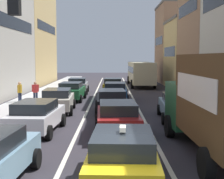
{
  "coord_description": "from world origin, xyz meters",
  "views": [
    {
      "loc": [
        -0.09,
        -7.71,
        3.47
      ],
      "look_at": [
        0.0,
        12.0,
        1.6
      ],
      "focal_mm": 54.19,
      "sensor_mm": 36.0,
      "label": 1
    }
  ],
  "objects_px": {
    "sedan_left_lane_third": "(56,100)",
    "taxi_centre_lane_front": "(121,156)",
    "bus_mid_queue_primary": "(139,72)",
    "pedestrian_near_kerb": "(34,91)",
    "removalist_box_truck": "(219,101)",
    "sedan_left_lane_fifth": "(76,85)",
    "sedan_right_lane_behind_truck": "(176,106)",
    "sedan_centre_lane_second": "(116,117)",
    "sedan_left_lane_fourth": "(70,91)",
    "pedestrian_mid_sidewalk": "(18,91)",
    "hatchback_centre_lane_third": "(110,101)",
    "sedan_centre_lane_fifth": "(111,85)",
    "coupe_centre_lane_fourth": "(114,91)",
    "wagon_left_lane_second": "(35,116)"
  },
  "relations": [
    {
      "from": "sedan_left_lane_third",
      "to": "taxi_centre_lane_front",
      "type": "bearing_deg",
      "value": -166.03
    },
    {
      "from": "bus_mid_queue_primary",
      "to": "pedestrian_near_kerb",
      "type": "xyz_separation_m",
      "value": [
        -9.3,
        -15.38,
        -0.81
      ]
    },
    {
      "from": "removalist_box_truck",
      "to": "sedan_left_lane_fifth",
      "type": "height_order",
      "value": "removalist_box_truck"
    },
    {
      "from": "sedan_right_lane_behind_truck",
      "to": "pedestrian_near_kerb",
      "type": "bearing_deg",
      "value": 57.37
    },
    {
      "from": "removalist_box_truck",
      "to": "sedan_left_lane_third",
      "type": "height_order",
      "value": "removalist_box_truck"
    },
    {
      "from": "removalist_box_truck",
      "to": "taxi_centre_lane_front",
      "type": "height_order",
      "value": "removalist_box_truck"
    },
    {
      "from": "sedan_centre_lane_second",
      "to": "sedan_right_lane_behind_truck",
      "type": "bearing_deg",
      "value": -45.53
    },
    {
      "from": "sedan_left_lane_fourth",
      "to": "sedan_right_lane_behind_truck",
      "type": "distance_m",
      "value": 10.94
    },
    {
      "from": "pedestrian_mid_sidewalk",
      "to": "pedestrian_near_kerb",
      "type": "bearing_deg",
      "value": 27.1
    },
    {
      "from": "removalist_box_truck",
      "to": "sedan_left_lane_fourth",
      "type": "xyz_separation_m",
      "value": [
        -7.08,
        15.46,
        -1.18
      ]
    },
    {
      "from": "hatchback_centre_lane_third",
      "to": "sedan_left_lane_fifth",
      "type": "xyz_separation_m",
      "value": [
        -3.33,
        12.01,
        0.0
      ]
    },
    {
      "from": "removalist_box_truck",
      "to": "sedan_centre_lane_fifth",
      "type": "height_order",
      "value": "removalist_box_truck"
    },
    {
      "from": "sedan_right_lane_behind_truck",
      "to": "sedan_centre_lane_second",
      "type": "bearing_deg",
      "value": 139.76
    },
    {
      "from": "coupe_centre_lane_fourth",
      "to": "sedan_left_lane_fourth",
      "type": "relative_size",
      "value": 0.99
    },
    {
      "from": "sedan_centre_lane_fifth",
      "to": "sedan_right_lane_behind_truck",
      "type": "xyz_separation_m",
      "value": [
        3.6,
        -13.88,
        0.0
      ]
    },
    {
      "from": "removalist_box_truck",
      "to": "coupe_centre_lane_fourth",
      "type": "distance_m",
      "value": 15.69
    },
    {
      "from": "taxi_centre_lane_front",
      "to": "pedestrian_near_kerb",
      "type": "xyz_separation_m",
      "value": [
        -6.11,
        16.57,
        0.15
      ]
    },
    {
      "from": "sedan_left_lane_fourth",
      "to": "pedestrian_near_kerb",
      "type": "xyz_separation_m",
      "value": [
        -2.54,
        -1.59,
        0.15
      ]
    },
    {
      "from": "sedan_centre_lane_second",
      "to": "pedestrian_mid_sidewalk",
      "type": "bearing_deg",
      "value": 32.86
    },
    {
      "from": "sedan_centre_lane_fifth",
      "to": "pedestrian_mid_sidewalk",
      "type": "bearing_deg",
      "value": 137.39
    },
    {
      "from": "coupe_centre_lane_fourth",
      "to": "sedan_centre_lane_fifth",
      "type": "height_order",
      "value": "same"
    },
    {
      "from": "wagon_left_lane_second",
      "to": "pedestrian_near_kerb",
      "type": "distance_m",
      "value": 10.36
    },
    {
      "from": "sedan_left_lane_third",
      "to": "sedan_right_lane_behind_truck",
      "type": "relative_size",
      "value": 1.0
    },
    {
      "from": "removalist_box_truck",
      "to": "coupe_centre_lane_fourth",
      "type": "xyz_separation_m",
      "value": [
        -3.54,
        15.24,
        -1.18
      ]
    },
    {
      "from": "sedan_centre_lane_second",
      "to": "sedan_centre_lane_fifth",
      "type": "bearing_deg",
      "value": -1.62
    },
    {
      "from": "sedan_left_lane_fourth",
      "to": "sedan_left_lane_fifth",
      "type": "bearing_deg",
      "value": 2.73
    },
    {
      "from": "sedan_right_lane_behind_truck",
      "to": "sedan_centre_lane_fifth",
      "type": "bearing_deg",
      "value": 17.66
    },
    {
      "from": "hatchback_centre_lane_third",
      "to": "removalist_box_truck",
      "type": "bearing_deg",
      "value": -159.68
    },
    {
      "from": "removalist_box_truck",
      "to": "pedestrian_near_kerb",
      "type": "height_order",
      "value": "removalist_box_truck"
    },
    {
      "from": "wagon_left_lane_second",
      "to": "coupe_centre_lane_fourth",
      "type": "xyz_separation_m",
      "value": [
        3.75,
        11.46,
        0.0
      ]
    },
    {
      "from": "sedan_left_lane_third",
      "to": "sedan_centre_lane_fifth",
      "type": "height_order",
      "value": "same"
    },
    {
      "from": "removalist_box_truck",
      "to": "sedan_left_lane_fifth",
      "type": "bearing_deg",
      "value": 17.08
    },
    {
      "from": "pedestrian_mid_sidewalk",
      "to": "wagon_left_lane_second",
      "type": "bearing_deg",
      "value": -52.43
    },
    {
      "from": "sedan_centre_lane_second",
      "to": "pedestrian_mid_sidewalk",
      "type": "xyz_separation_m",
      "value": [
        -7.22,
        10.3,
        0.15
      ]
    },
    {
      "from": "sedan_left_lane_third",
      "to": "pedestrian_near_kerb",
      "type": "distance_m",
      "value": 4.79
    },
    {
      "from": "hatchback_centre_lane_third",
      "to": "bus_mid_queue_primary",
      "type": "height_order",
      "value": "bus_mid_queue_primary"
    },
    {
      "from": "taxi_centre_lane_front",
      "to": "sedan_left_lane_third",
      "type": "xyz_separation_m",
      "value": [
        -3.75,
        12.41,
        -0.0
      ]
    },
    {
      "from": "taxi_centre_lane_front",
      "to": "sedan_centre_lane_fifth",
      "type": "height_order",
      "value": "taxi_centre_lane_front"
    },
    {
      "from": "sedan_centre_lane_fifth",
      "to": "sedan_left_lane_fifth",
      "type": "xyz_separation_m",
      "value": [
        -3.44,
        0.26,
        0.0
      ]
    },
    {
      "from": "bus_mid_queue_primary",
      "to": "pedestrian_near_kerb",
      "type": "relative_size",
      "value": 6.34
    },
    {
      "from": "wagon_left_lane_second",
      "to": "sedan_left_lane_third",
      "type": "xyz_separation_m",
      "value": [
        0.04,
        5.92,
        0.0
      ]
    },
    {
      "from": "sedan_centre_lane_fifth",
      "to": "sedan_right_lane_behind_truck",
      "type": "distance_m",
      "value": 14.34
    },
    {
      "from": "coupe_centre_lane_fourth",
      "to": "bus_mid_queue_primary",
      "type": "distance_m",
      "value": 14.42
    },
    {
      "from": "removalist_box_truck",
      "to": "sedan_right_lane_behind_truck",
      "type": "xyz_separation_m",
      "value": [
        -0.11,
        7.03,
        -1.18
      ]
    },
    {
      "from": "hatchback_centre_lane_third",
      "to": "pedestrian_near_kerb",
      "type": "height_order",
      "value": "pedestrian_near_kerb"
    },
    {
      "from": "sedan_left_lane_fourth",
      "to": "pedestrian_mid_sidewalk",
      "type": "relative_size",
      "value": 2.63
    },
    {
      "from": "taxi_centre_lane_front",
      "to": "hatchback_centre_lane_third",
      "type": "height_order",
      "value": "taxi_centre_lane_front"
    },
    {
      "from": "hatchback_centre_lane_third",
      "to": "sedan_centre_lane_fifth",
      "type": "height_order",
      "value": "same"
    },
    {
      "from": "hatchback_centre_lane_third",
      "to": "sedan_left_lane_third",
      "type": "xyz_separation_m",
      "value": [
        -3.44,
        0.54,
        0.0
      ]
    },
    {
      "from": "wagon_left_lane_second",
      "to": "sedan_left_lane_fourth",
      "type": "bearing_deg",
      "value": 2.19
    }
  ]
}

